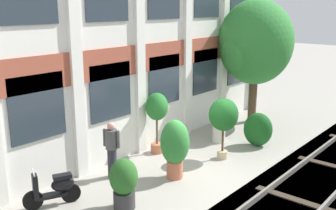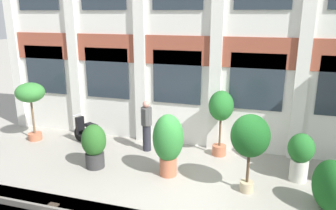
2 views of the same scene
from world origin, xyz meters
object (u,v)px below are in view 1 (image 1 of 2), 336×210
(topiary_hedge, at_px, (258,129))
(potted_plant_stone_basin, at_px, (124,182))
(broadleaf_tree, at_px, (256,44))
(potted_plant_ribbed_drum, at_px, (219,122))
(potted_plant_fluted_column, at_px, (175,145))
(potted_plant_low_pan, at_px, (224,116))
(resident_by_doorway, at_px, (112,148))
(potted_plant_terracotta_small, at_px, (157,111))
(scooter_near_curb, at_px, (55,189))

(topiary_hedge, bearing_deg, potted_plant_stone_basin, 176.42)
(broadleaf_tree, xyz_separation_m, potted_plant_ribbed_drum, (-3.00, -0.33, -2.48))
(potted_plant_fluted_column, xyz_separation_m, potted_plant_low_pan, (2.09, -0.24, 0.44))
(potted_plant_ribbed_drum, xyz_separation_m, resident_by_doorway, (-4.45, 0.66, 0.13))
(potted_plant_low_pan, relative_size, resident_by_doorway, 1.21)
(potted_plant_ribbed_drum, height_order, topiary_hedge, potted_plant_ribbed_drum)
(potted_plant_terracotta_small, height_order, scooter_near_curb, potted_plant_terracotta_small)
(resident_by_doorway, relative_size, topiary_hedge, 1.38)
(scooter_near_curb, xyz_separation_m, resident_by_doorway, (2.00, 0.15, 0.44))
(potted_plant_low_pan, bearing_deg, potted_plant_terracotta_small, 116.44)
(potted_plant_stone_basin, relative_size, topiary_hedge, 1.07)
(potted_plant_fluted_column, xyz_separation_m, scooter_near_curb, (-3.12, 1.21, -0.53))
(potted_plant_low_pan, bearing_deg, topiary_hedge, -9.30)
(potted_plant_fluted_column, bearing_deg, scooter_near_curb, 158.72)
(potted_plant_ribbed_drum, bearing_deg, scooter_near_curb, 175.51)
(topiary_hedge, bearing_deg, potted_plant_fluted_column, 172.10)
(broadleaf_tree, relative_size, potted_plant_stone_basin, 3.96)
(potted_plant_stone_basin, height_order, potted_plant_ribbed_drum, potted_plant_ribbed_drum)
(resident_by_doorway, bearing_deg, topiary_hedge, 141.50)
(potted_plant_fluted_column, xyz_separation_m, potted_plant_ribbed_drum, (3.33, 0.71, -0.23))
(potted_plant_terracotta_small, height_order, potted_plant_fluted_column, potted_plant_terracotta_small)
(broadleaf_tree, xyz_separation_m, potted_plant_fluted_column, (-6.33, -1.04, -2.25))
(scooter_near_curb, distance_m, topiary_hedge, 7.20)
(potted_plant_terracotta_small, height_order, resident_by_doorway, potted_plant_terracotta_small)
(potted_plant_terracotta_small, height_order, topiary_hedge, potted_plant_terracotta_small)
(broadleaf_tree, distance_m, potted_plant_terracotta_small, 5.54)
(scooter_near_curb, bearing_deg, resident_by_doorway, -151.45)
(potted_plant_terracotta_small, height_order, potted_plant_ribbed_drum, potted_plant_terracotta_small)
(potted_plant_stone_basin, xyz_separation_m, resident_by_doorway, (0.99, 1.53, 0.19))
(topiary_hedge, bearing_deg, potted_plant_low_pan, 170.70)
(potted_plant_low_pan, height_order, potted_plant_stone_basin, potted_plant_low_pan)
(potted_plant_fluted_column, bearing_deg, potted_plant_low_pan, -6.69)
(potted_plant_fluted_column, relative_size, potted_plant_ribbed_drum, 1.33)
(topiary_hedge, bearing_deg, potted_plant_terracotta_small, 140.96)
(potted_plant_ribbed_drum, relative_size, resident_by_doorway, 0.79)
(scooter_near_curb, bearing_deg, potted_plant_stone_basin, 150.33)
(broadleaf_tree, distance_m, potted_plant_stone_basin, 8.90)
(potted_plant_terracotta_small, xyz_separation_m, potted_plant_stone_basin, (-3.24, -1.85, -0.74))
(potted_plant_fluted_column, bearing_deg, resident_by_doorway, 129.29)
(potted_plant_fluted_column, relative_size, potted_plant_stone_basin, 1.35)
(potted_plant_fluted_column, relative_size, potted_plant_low_pan, 0.87)
(potted_plant_low_pan, bearing_deg, potted_plant_ribbed_drum, 37.44)
(potted_plant_fluted_column, bearing_deg, broadleaf_tree, 9.35)
(scooter_near_curb, bearing_deg, potted_plant_ribbed_drum, -160.34)
(broadleaf_tree, height_order, potted_plant_ribbed_drum, broadleaf_tree)
(potted_plant_terracotta_small, height_order, potted_plant_stone_basin, potted_plant_terracotta_small)
(potted_plant_terracotta_small, bearing_deg, potted_plant_stone_basin, -150.27)
(potted_plant_ribbed_drum, bearing_deg, potted_plant_terracotta_small, 156.08)
(broadleaf_tree, bearing_deg, potted_plant_low_pan, -163.12)
(potted_plant_terracotta_small, distance_m, potted_plant_stone_basin, 3.80)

